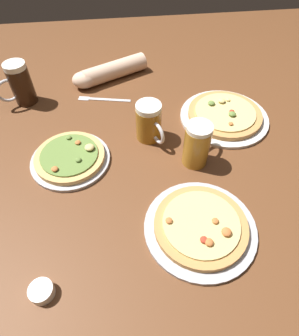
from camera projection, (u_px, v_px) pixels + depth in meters
name	position (u px, v px, depth m)	size (l,w,h in m)	color
ground_plane	(150.00, 175.00, 0.97)	(2.40, 2.40, 0.03)	brown
pizza_plate_near	(201.00, 226.00, 0.81)	(0.31, 0.31, 0.05)	#B2B2B7
pizza_plate_far	(70.00, 158.00, 0.97)	(0.27, 0.27, 0.05)	#B2B2B7
pizza_plate_side	(224.00, 115.00, 1.12)	(0.34, 0.34, 0.05)	silver
beer_mug_dark	(20.00, 84.00, 1.14)	(0.13, 0.10, 0.17)	black
beer_mug_amber	(149.00, 122.00, 1.01)	(0.09, 0.14, 0.14)	#9E6619
beer_mug_pale	(197.00, 144.00, 0.93)	(0.11, 0.12, 0.16)	#B27A23
ramekin_sauce	(42.00, 291.00, 0.70)	(0.06, 0.06, 0.03)	white
fork_left	(103.00, 99.00, 1.21)	(0.22, 0.07, 0.01)	silver
diner_arm	(107.00, 72.00, 1.27)	(0.33, 0.20, 0.08)	beige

